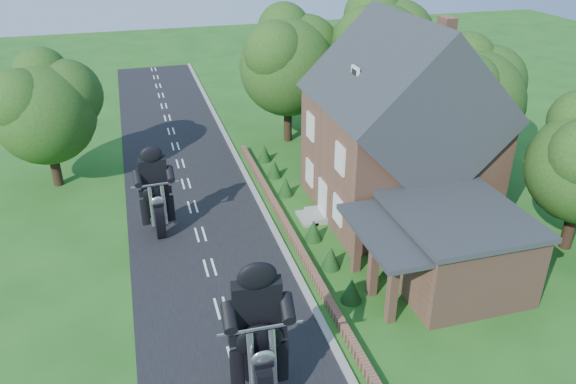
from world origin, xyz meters
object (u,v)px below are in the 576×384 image
object	(u,v)px
house	(399,133)
motorcycle_lead	(259,378)
garden_wall	(288,229)
motorcycle_follow	(159,220)
annex	(451,246)

from	to	relation	value
house	motorcycle_lead	size ratio (longest dim) A/B	5.74
garden_wall	motorcycle_follow	xyz separation A→B (m)	(-6.22, 1.81, 0.51)
house	garden_wall	bearing A→B (deg)	-170.83
house	motorcycle_follow	xyz separation A→B (m)	(-12.41, 0.81, -3.63)
motorcycle_lead	annex	bearing A→B (deg)	-154.50
garden_wall	house	bearing A→B (deg)	9.17
house	motorcycle_lead	world-z (taller)	house
garden_wall	motorcycle_follow	bearing A→B (deg)	163.79
house	motorcycle_follow	world-z (taller)	house
garden_wall	motorcycle_follow	distance (m)	6.50
motorcycle_follow	annex	bearing A→B (deg)	144.07
motorcycle_lead	motorcycle_follow	distance (m)	12.00
house	annex	distance (m)	7.30
garden_wall	annex	distance (m)	8.19
garden_wall	motorcycle_lead	size ratio (longest dim) A/B	12.33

